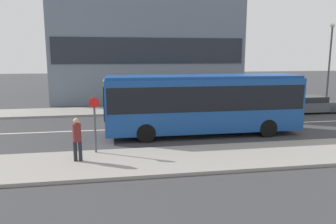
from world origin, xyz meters
The scene contains 10 objects.
ground_plane centered at (0.00, 0.00, 0.00)m, with size 120.00×120.00×0.00m, color #3A3A3D.
sidewalk_near centered at (0.00, -6.25, 0.07)m, with size 44.00×3.50×0.13m.
sidewalk_far centered at (0.00, 6.25, 0.07)m, with size 44.00×3.50×0.13m.
lane_centerline centered at (0.00, 0.00, 0.00)m, with size 41.80×0.16×0.01m.
apartment_block_left_tower centered at (0.96, 11.68, 8.48)m, with size 17.26×4.43×16.98m.
city_bus centered at (2.39, -2.02, 1.87)m, with size 10.58×2.54×3.26m.
parked_car_0 centered at (12.16, 3.27, 0.61)m, with size 4.60×1.87×1.25m.
pedestrian_near_stop centered at (-3.92, -5.94, 1.14)m, with size 0.35×0.34×1.77m.
bus_stop_sign centered at (-3.26, -4.87, 1.59)m, with size 0.44×0.12×2.48m.
street_lamp centered at (15.19, 5.37, 4.23)m, with size 0.36×0.36×6.69m.
Camera 1 is at (-2.53, -19.02, 4.38)m, focal length 35.00 mm.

